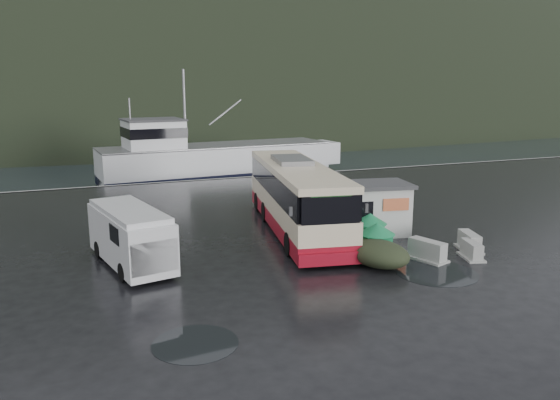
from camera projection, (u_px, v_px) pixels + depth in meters
name	position (u px, v px, depth m)	size (l,w,h in m)	color
ground	(280.00, 258.00, 23.04)	(160.00, 160.00, 0.00)	black
harbor_water	(102.00, 116.00, 123.19)	(300.00, 180.00, 0.02)	black
quay_edge	(183.00, 181.00, 41.25)	(160.00, 0.60, 1.50)	#999993
headland	(104.00, 100.00, 254.21)	(780.00, 540.00, 570.00)	black
coach_bus	(296.00, 230.00, 27.54)	(3.13, 12.58, 3.56)	beige
white_van	(132.00, 265.00, 22.18)	(1.98, 5.74, 2.40)	silver
waste_bin_left	(376.00, 258.00, 23.06)	(1.10, 1.10, 1.54)	#167E48
waste_bin_right	(369.00, 246.00, 24.78)	(1.09, 1.09, 1.53)	#167E48
dome_tent	(378.00, 266.00, 22.02)	(1.94, 2.72, 1.07)	#282F1C
ticket_kiosk	(374.00, 233.00, 26.88)	(3.24, 2.46, 2.53)	beige
jersey_barrier_a	(471.00, 258.00, 23.05)	(0.72, 1.45, 0.72)	#999993
jersey_barrier_b	(427.00, 260.00, 22.80)	(0.86, 1.71, 0.86)	#999993
jersey_barrier_c	(469.00, 250.00, 24.14)	(0.80, 1.60, 0.80)	#999993
fishing_trawler	(217.00, 165.00, 49.70)	(24.46, 5.37, 9.78)	silver
puddles	(369.00, 261.00, 22.65)	(14.78, 12.85, 0.01)	black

